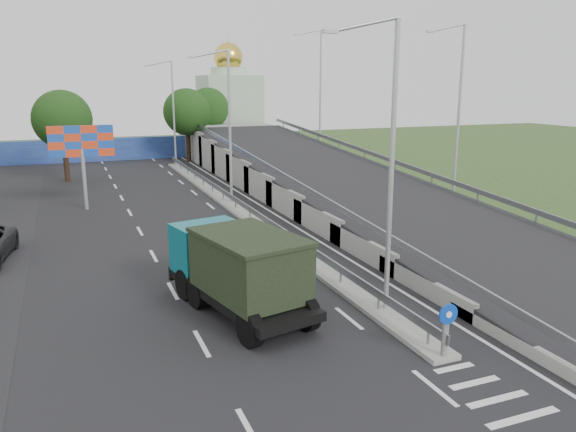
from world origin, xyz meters
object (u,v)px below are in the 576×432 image
lamp_post_mid (227,119)px  lamp_post_far (172,107)px  sign_bollard (446,330)px  lamp_post_near (387,154)px  dump_truck (237,266)px  church (229,105)px  billboard (82,146)px

lamp_post_mid → lamp_post_far: (0.00, 20.00, 0.00)m
sign_bollard → lamp_post_near: 6.12m
dump_truck → sign_bollard: bearing=-64.9°
lamp_post_mid → church: 35.41m
lamp_post_mid → dump_truck: (-4.73, -17.83, -4.10)m
lamp_post_near → lamp_post_mid: 20.00m
lamp_post_near → lamp_post_mid: same height
lamp_post_mid → sign_bollard: bearing=-90.3°
lamp_post_far → billboard: 20.24m
lamp_post_far → billboard: lamp_post_far is taller
church → billboard: (-19.00, -32.00, -1.12)m
lamp_post_mid → church: size_ratio=0.73×
lamp_post_far → dump_truck: size_ratio=1.36×
church → lamp_post_mid: bearing=-106.2°
billboard → lamp_post_far: bearing=63.2°
lamp_post_mid → lamp_post_far: size_ratio=1.00×
lamp_post_mid → dump_truck: lamp_post_mid is taller
lamp_post_mid → lamp_post_far: same height
sign_bollard → lamp_post_mid: lamp_post_mid is taller
lamp_post_mid → dump_truck: bearing=-104.9°
lamp_post_near → billboard: 23.87m
lamp_post_near → lamp_post_far: (0.00, 40.00, 0.00)m
lamp_post_mid → billboard: (-9.11, 2.00, -1.62)m
sign_bollard → lamp_post_near: size_ratio=0.17×
billboard → dump_truck: (4.38, -19.83, -2.47)m
lamp_post_mid → lamp_post_far: bearing=90.0°
lamp_post_near → lamp_post_far: same height
lamp_post_near → billboard: (-9.11, 22.00, -1.62)m
lamp_post_far → sign_bollard: bearing=-90.1°
billboard → lamp_post_near: bearing=-67.5°
lamp_post_near → church: 54.90m
lamp_post_near → church: (9.89, 54.00, -0.50)m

